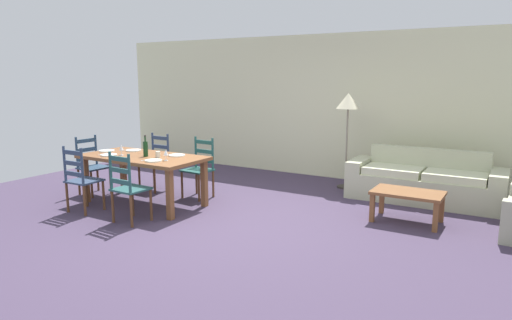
% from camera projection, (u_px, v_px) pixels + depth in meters
% --- Properties ---
extents(ground_plane, '(9.60, 9.60, 0.02)m').
position_uv_depth(ground_plane, '(227.00, 221.00, 6.14)').
color(ground_plane, '#41344C').
extents(wall_far, '(9.60, 0.16, 2.70)m').
position_uv_depth(wall_far, '(324.00, 107.00, 8.68)').
color(wall_far, beige).
rests_on(wall_far, ground_plane).
extents(dining_table, '(1.90, 0.96, 0.75)m').
position_uv_depth(dining_table, '(143.00, 161.00, 6.82)').
color(dining_table, brown).
rests_on(dining_table, ground_plane).
extents(dining_chair_near_left, '(0.43, 0.41, 0.96)m').
position_uv_depth(dining_chair_near_left, '(81.00, 179.00, 6.45)').
color(dining_chair_near_left, '#2E3F5A').
rests_on(dining_chair_near_left, ground_plane).
extents(dining_chair_near_right, '(0.44, 0.42, 0.96)m').
position_uv_depth(dining_chair_near_right, '(128.00, 188.00, 5.97)').
color(dining_chair_near_right, '#265251').
rests_on(dining_chair_near_right, ground_plane).
extents(dining_chair_far_left, '(0.43, 0.41, 0.96)m').
position_uv_depth(dining_chair_far_left, '(156.00, 162.00, 7.75)').
color(dining_chair_far_left, navy).
rests_on(dining_chair_far_left, ground_plane).
extents(dining_chair_far_right, '(0.45, 0.43, 0.96)m').
position_uv_depth(dining_chair_far_right, '(200.00, 168.00, 7.27)').
color(dining_chair_far_right, '#21534D').
rests_on(dining_chair_far_right, ground_plane).
extents(dining_chair_head_west, '(0.43, 0.45, 0.96)m').
position_uv_depth(dining_chair_head_west, '(92.00, 165.00, 7.46)').
color(dining_chair_head_west, navy).
rests_on(dining_chair_head_west, ground_plane).
extents(dinner_plate_near_left, '(0.24, 0.24, 0.02)m').
position_uv_depth(dinner_plate_near_left, '(109.00, 155.00, 6.81)').
color(dinner_plate_near_left, white).
rests_on(dinner_plate_near_left, dining_table).
extents(fork_near_left, '(0.02, 0.17, 0.01)m').
position_uv_depth(fork_near_left, '(102.00, 154.00, 6.89)').
color(fork_near_left, silver).
rests_on(fork_near_left, dining_table).
extents(dinner_plate_near_right, '(0.24, 0.24, 0.02)m').
position_uv_depth(dinner_plate_near_right, '(153.00, 161.00, 6.36)').
color(dinner_plate_near_right, white).
rests_on(dinner_plate_near_right, dining_table).
extents(fork_near_right, '(0.03, 0.17, 0.01)m').
position_uv_depth(fork_near_right, '(146.00, 160.00, 6.44)').
color(fork_near_right, silver).
rests_on(fork_near_right, dining_table).
extents(dinner_plate_far_left, '(0.24, 0.24, 0.02)m').
position_uv_depth(dinner_plate_far_left, '(134.00, 150.00, 7.24)').
color(dinner_plate_far_left, white).
rests_on(dinner_plate_far_left, dining_table).
extents(fork_far_left, '(0.02, 0.17, 0.01)m').
position_uv_depth(fork_far_left, '(127.00, 150.00, 7.31)').
color(fork_far_left, silver).
rests_on(fork_far_left, dining_table).
extents(dinner_plate_far_right, '(0.24, 0.24, 0.02)m').
position_uv_depth(dinner_plate_far_right, '(177.00, 155.00, 6.78)').
color(dinner_plate_far_right, white).
rests_on(dinner_plate_far_right, dining_table).
extents(fork_far_right, '(0.02, 0.17, 0.01)m').
position_uv_depth(fork_far_right, '(169.00, 155.00, 6.86)').
color(fork_far_right, silver).
rests_on(fork_far_right, dining_table).
extents(dinner_plate_head_west, '(0.24, 0.24, 0.02)m').
position_uv_depth(dinner_plate_head_west, '(107.00, 151.00, 7.19)').
color(dinner_plate_head_west, white).
rests_on(dinner_plate_head_west, dining_table).
extents(fork_head_west, '(0.02, 0.17, 0.01)m').
position_uv_depth(fork_head_west, '(100.00, 150.00, 7.27)').
color(fork_head_west, silver).
rests_on(fork_head_west, dining_table).
extents(wine_bottle, '(0.07, 0.07, 0.32)m').
position_uv_depth(wine_bottle, '(146.00, 148.00, 6.72)').
color(wine_bottle, '#143819').
rests_on(wine_bottle, dining_table).
extents(wine_glass_near_left, '(0.06, 0.06, 0.16)m').
position_uv_depth(wine_glass_near_left, '(121.00, 148.00, 6.81)').
color(wine_glass_near_left, white).
rests_on(wine_glass_near_left, dining_table).
extents(wine_glass_near_right, '(0.06, 0.06, 0.16)m').
position_uv_depth(wine_glass_near_right, '(166.00, 153.00, 6.39)').
color(wine_glass_near_right, white).
rests_on(wine_glass_near_right, dining_table).
extents(coffee_cup_primary, '(0.07, 0.07, 0.09)m').
position_uv_depth(coffee_cup_primary, '(158.00, 154.00, 6.64)').
color(coffee_cup_primary, beige).
rests_on(coffee_cup_primary, dining_table).
extents(couch, '(2.29, 0.82, 0.80)m').
position_uv_depth(couch, '(425.00, 183.00, 7.07)').
color(couch, '#BDC09B').
rests_on(couch, ground_plane).
extents(coffee_table, '(0.90, 0.56, 0.42)m').
position_uv_depth(coffee_table, '(408.00, 196.00, 6.02)').
color(coffee_table, brown).
rests_on(coffee_table, ground_plane).
extents(standing_lamp, '(0.40, 0.40, 1.64)m').
position_uv_depth(standing_lamp, '(348.00, 107.00, 7.70)').
color(standing_lamp, '#332D28').
rests_on(standing_lamp, ground_plane).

